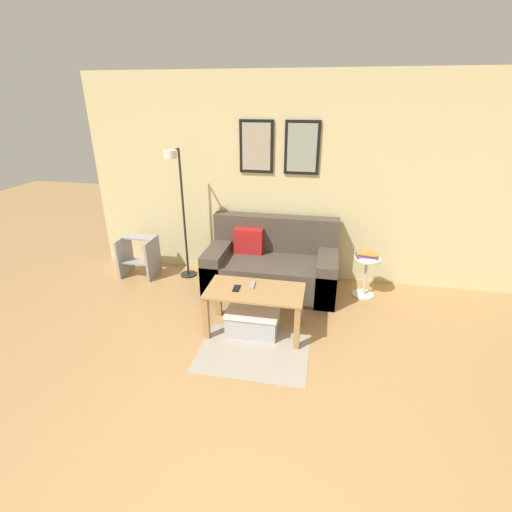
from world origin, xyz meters
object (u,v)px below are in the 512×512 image
(side_table, at_px, (366,273))
(remote_control, at_px, (252,285))
(couch, at_px, (272,266))
(cell_phone, at_px, (237,288))
(step_stool, at_px, (139,255))
(book_stack, at_px, (367,255))
(storage_bin, at_px, (253,321))
(coffee_table, at_px, (255,298))
(floor_lamp, at_px, (179,200))

(side_table, bearing_deg, remote_control, -142.89)
(couch, relative_size, cell_phone, 11.41)
(cell_phone, height_order, step_stool, step_stool)
(book_stack, relative_size, cell_phone, 1.81)
(cell_phone, bearing_deg, storage_bin, -3.79)
(side_table, distance_m, remote_control, 1.53)
(storage_bin, relative_size, step_stool, 1.01)
(storage_bin, relative_size, remote_control, 3.59)
(couch, height_order, coffee_table, couch)
(book_stack, distance_m, step_stool, 2.96)
(couch, distance_m, step_stool, 1.82)
(remote_control, bearing_deg, step_stool, 148.06)
(floor_lamp, height_order, remote_control, floor_lamp)
(floor_lamp, relative_size, side_table, 3.43)
(couch, bearing_deg, remote_control, -93.70)
(side_table, height_order, book_stack, book_stack)
(couch, bearing_deg, step_stool, 179.68)
(cell_phone, relative_size, step_stool, 0.26)
(remote_control, bearing_deg, cell_phone, -152.01)
(storage_bin, bearing_deg, floor_lamp, 138.59)
(side_table, relative_size, remote_control, 3.30)
(storage_bin, bearing_deg, book_stack, 41.25)
(book_stack, xyz_separation_m, cell_phone, (-1.34, -1.02, -0.05))
(floor_lamp, bearing_deg, coffee_table, -40.50)
(couch, distance_m, cell_phone, 1.04)
(remote_control, xyz_separation_m, step_stool, (-1.76, 0.92, -0.20))
(cell_phone, bearing_deg, step_stool, 145.78)
(cell_phone, bearing_deg, floor_lamp, 131.85)
(coffee_table, bearing_deg, couch, 89.02)
(remote_control, bearing_deg, couch, 81.85)
(coffee_table, height_order, remote_control, remote_control)
(remote_control, xyz_separation_m, cell_phone, (-0.14, -0.09, -0.01))
(side_table, height_order, step_stool, step_stool)
(floor_lamp, relative_size, cell_phone, 12.13)
(coffee_table, relative_size, floor_lamp, 0.58)
(floor_lamp, bearing_deg, side_table, 0.25)
(side_table, relative_size, step_stool, 0.93)
(coffee_table, xyz_separation_m, cell_phone, (-0.19, -0.01, 0.10))
(couch, bearing_deg, storage_bin, -91.96)
(storage_bin, height_order, step_stool, step_stool)
(floor_lamp, height_order, step_stool, floor_lamp)
(storage_bin, xyz_separation_m, book_stack, (1.17, 1.03, 0.41))
(coffee_table, distance_m, storage_bin, 0.26)
(couch, height_order, storage_bin, couch)
(floor_lamp, distance_m, step_stool, 1.03)
(step_stool, bearing_deg, side_table, -0.03)
(coffee_table, height_order, cell_phone, cell_phone)
(remote_control, relative_size, cell_phone, 1.07)
(cell_phone, xyz_separation_m, step_stool, (-1.61, 1.01, -0.20))
(remote_control, bearing_deg, book_stack, 33.45)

